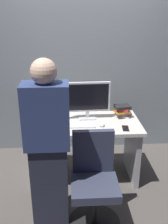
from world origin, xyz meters
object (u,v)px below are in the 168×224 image
office_chair (94,185)px  person_at_desk (48,147)px  monitor (87,98)px  book_stack (122,111)px  mouse (102,124)px  cell_phone (125,128)px  desk (84,140)px  keyboard (76,126)px  cup_near_keyboard (47,124)px

office_chair → person_at_desk: size_ratio=0.57×
office_chair → person_at_desk: 0.59m
monitor → book_stack: 0.47m
monitor → book_stack: bearing=2.8°
person_at_desk → mouse: person_at_desk is taller
mouse → book_stack: size_ratio=0.46×
office_chair → cell_phone: bearing=54.3°
desk → person_at_desk: size_ratio=0.81×
monitor → desk: bearing=-113.9°
office_chair → keyboard: 0.75m
book_stack → cell_phone: 0.35m
desk → office_chair: 0.77m
cell_phone → book_stack: bearing=90.8°
desk → cup_near_keyboard: (-0.42, -0.12, 0.29)m
desk → person_at_desk: (-0.37, -0.74, 0.33)m
desk → person_at_desk: person_at_desk is taller
mouse → desk: bearing=150.8°
person_at_desk → mouse: (0.57, 0.63, -0.08)m
person_at_desk → monitor: 0.96m
keyboard → cup_near_keyboard: cup_near_keyboard is taller
keyboard → book_stack: 0.63m
office_chair → cup_near_keyboard: office_chair is taller
monitor → cell_phone: 0.57m
keyboard → book_stack: size_ratio=1.99×
person_at_desk → keyboard: size_ratio=3.81×
book_stack → keyboard: bearing=-157.0°
office_chair → desk: bearing=93.9°
desk → office_chair: bearing=-86.1°
desk → cup_near_keyboard: 0.52m
person_at_desk → book_stack: size_ratio=7.57×
office_chair → monitor: bearing=90.0°
keyboard → cell_phone: keyboard is taller
office_chair → cup_near_keyboard: (-0.48, 0.65, 0.37)m
person_at_desk → cup_near_keyboard: person_at_desk is taller
office_chair → monitor: size_ratio=1.74×
keyboard → cup_near_keyboard: bearing=-179.4°
keyboard → mouse: (0.29, 0.00, 0.01)m
cup_near_keyboard → book_stack: (0.91, 0.25, 0.03)m
desk → office_chair: size_ratio=1.41×
monitor → keyboard: bearing=-123.2°
office_chair → cell_phone: office_chair is taller
keyboard → mouse: 0.29m
office_chair → cell_phone: (0.40, 0.56, 0.32)m
person_at_desk → book_stack: bearing=45.8°
cup_near_keyboard → book_stack: bearing=15.5°
desk → mouse: 0.34m
book_stack → cell_phone: size_ratio=1.50×
mouse → cell_phone: (0.26, -0.09, -0.01)m
monitor → cup_near_keyboard: 0.57m
office_chair → cup_near_keyboard: size_ratio=10.01×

